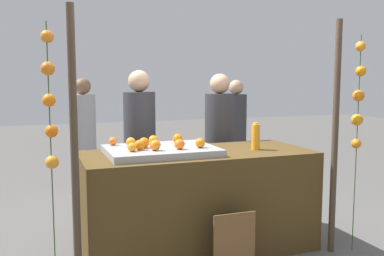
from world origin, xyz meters
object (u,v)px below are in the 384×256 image
at_px(orange_1, 132,147).
at_px(vendor_left, 140,155).
at_px(juice_bottle, 256,137).
at_px(stall_counter, 198,200).
at_px(vendor_right, 219,152).
at_px(orange_0, 144,143).
at_px(chalkboard_sign, 234,245).

bearing_deg(orange_1, vendor_left, 72.92).
bearing_deg(juice_bottle, vendor_left, 137.01).
distance_m(stall_counter, vendor_right, 0.96).
xyz_separation_m(orange_0, juice_bottle, (1.04, -0.09, 0.01)).
xyz_separation_m(orange_0, vendor_left, (0.14, 0.75, -0.24)).
height_order(orange_1, chalkboard_sign, orange_1).
distance_m(stall_counter, orange_0, 0.74).
relative_size(orange_0, vendor_left, 0.06).
xyz_separation_m(stall_counter, vendor_left, (-0.35, 0.76, 0.32)).
distance_m(orange_0, chalkboard_sign, 1.14).
height_order(orange_0, chalkboard_sign, orange_0).
height_order(juice_bottle, vendor_left, vendor_left).
relative_size(stall_counter, chalkboard_sign, 3.92).
bearing_deg(stall_counter, chalkboard_sign, -83.90).
distance_m(orange_1, chalkboard_sign, 1.13).
bearing_deg(vendor_right, juice_bottle, -89.54).
bearing_deg(vendor_right, orange_0, -144.87).
bearing_deg(vendor_left, orange_0, -100.38).
distance_m(orange_1, juice_bottle, 1.18).
height_order(stall_counter, vendor_left, vendor_left).
bearing_deg(stall_counter, orange_0, 178.62).
distance_m(vendor_left, vendor_right, 0.89).
distance_m(stall_counter, chalkboard_sign, 0.66).
bearing_deg(chalkboard_sign, orange_1, 144.83).
relative_size(juice_bottle, chalkboard_sign, 0.48).
bearing_deg(orange_1, juice_bottle, 2.80).
xyz_separation_m(orange_0, chalkboard_sign, (0.56, -0.64, -0.76)).
bearing_deg(vendor_right, orange_1, -143.29).
height_order(chalkboard_sign, vendor_left, vendor_left).
height_order(vendor_left, vendor_right, vendor_left).
bearing_deg(juice_bottle, chalkboard_sign, -131.17).
relative_size(orange_0, vendor_right, 0.06).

